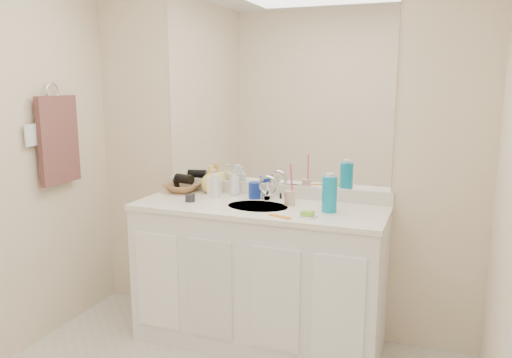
{
  "coord_description": "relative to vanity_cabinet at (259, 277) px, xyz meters",
  "views": [
    {
      "loc": [
        1.01,
        -1.71,
        1.61
      ],
      "look_at": [
        0.0,
        0.97,
        1.05
      ],
      "focal_mm": 35.0,
      "sensor_mm": 36.0,
      "label": 1
    }
  ],
  "objects": [
    {
      "name": "wall_back",
      "position": [
        0.0,
        0.28,
        0.77
      ],
      "size": [
        2.6,
        0.02,
        2.4
      ],
      "primitive_type": "cube",
      "color": "beige",
      "rests_on": "floor"
    },
    {
      "name": "vanity_cabinet",
      "position": [
        0.0,
        0.0,
        0.0
      ],
      "size": [
        1.5,
        0.55,
        0.85
      ],
      "primitive_type": "cube",
      "color": "white",
      "rests_on": "floor"
    },
    {
      "name": "countertop",
      "position": [
        0.0,
        0.0,
        0.44
      ],
      "size": [
        1.52,
        0.57,
        0.03
      ],
      "primitive_type": "cube",
      "color": "white",
      "rests_on": "vanity_cabinet"
    },
    {
      "name": "backsplash",
      "position": [
        0.0,
        0.26,
        0.5
      ],
      "size": [
        1.52,
        0.03,
        0.08
      ],
      "primitive_type": "cube",
      "color": "silver",
      "rests_on": "countertop"
    },
    {
      "name": "sink_basin",
      "position": [
        0.0,
        -0.02,
        0.44
      ],
      "size": [
        0.37,
        0.37,
        0.02
      ],
      "primitive_type": "cylinder",
      "color": "beige",
      "rests_on": "countertop"
    },
    {
      "name": "faucet",
      "position": [
        0.0,
        0.16,
        0.51
      ],
      "size": [
        0.02,
        0.02,
        0.11
      ],
      "primitive_type": "cylinder",
      "color": "silver",
      "rests_on": "countertop"
    },
    {
      "name": "mirror",
      "position": [
        0.0,
        0.27,
        1.14
      ],
      "size": [
        1.48,
        0.01,
        1.2
      ],
      "primitive_type": "cube",
      "color": "white",
      "rests_on": "wall_back"
    },
    {
      "name": "blue_mug",
      "position": [
        -0.09,
        0.16,
        0.51
      ],
      "size": [
        0.1,
        0.1,
        0.11
      ],
      "primitive_type": "cylinder",
      "rotation": [
        0.0,
        0.0,
        0.3
      ],
      "color": "#17339F",
      "rests_on": "countertop"
    },
    {
      "name": "tan_cup",
      "position": [
        0.17,
        0.07,
        0.5
      ],
      "size": [
        0.07,
        0.07,
        0.09
      ],
      "primitive_type": "cylinder",
      "rotation": [
        0.0,
        0.0,
        0.02
      ],
      "color": "#CEAB91",
      "rests_on": "countertop"
    },
    {
      "name": "toothbrush",
      "position": [
        0.18,
        0.07,
        0.6
      ],
      "size": [
        0.02,
        0.04,
        0.21
      ],
      "primitive_type": "cylinder",
      "rotation": [
        0.14,
        0.0,
        -0.27
      ],
      "color": "#DF3A81",
      "rests_on": "tan_cup"
    },
    {
      "name": "mouthwash_bottle",
      "position": [
        0.43,
        -0.0,
        0.56
      ],
      "size": [
        0.11,
        0.11,
        0.2
      ],
      "primitive_type": "cylinder",
      "rotation": [
        0.0,
        0.0,
        -0.3
      ],
      "color": "#0E8BB1",
      "rests_on": "countertop"
    },
    {
      "name": "soap_dish",
      "position": [
        0.34,
        -0.17,
        0.46
      ],
      "size": [
        0.1,
        0.09,
        0.01
      ],
      "primitive_type": "cube",
      "rotation": [
        0.0,
        0.0,
        -0.21
      ],
      "color": "white",
      "rests_on": "countertop"
    },
    {
      "name": "green_soap",
      "position": [
        0.34,
        -0.17,
        0.48
      ],
      "size": [
        0.07,
        0.05,
        0.02
      ],
      "primitive_type": "cube",
      "rotation": [
        0.0,
        0.0,
        -0.1
      ],
      "color": "#83D534",
      "rests_on": "soap_dish"
    },
    {
      "name": "orange_comb",
      "position": [
        0.2,
        -0.21,
        0.46
      ],
      "size": [
        0.14,
        0.07,
        0.01
      ],
      "primitive_type": "cube",
      "rotation": [
        0.0,
        0.0,
        -0.36
      ],
      "color": "orange",
      "rests_on": "countertop"
    },
    {
      "name": "dark_jar",
      "position": [
        -0.43,
        -0.06,
        0.48
      ],
      "size": [
        0.07,
        0.07,
        0.04
      ],
      "primitive_type": "cylinder",
      "rotation": [
        0.0,
        0.0,
        -0.11
      ],
      "color": "#242328",
      "rests_on": "countertop"
    },
    {
      "name": "extra_white_bottle",
      "position": [
        -0.32,
        0.08,
        0.53
      ],
      "size": [
        0.06,
        0.06,
        0.16
      ],
      "primitive_type": "cylinder",
      "rotation": [
        0.0,
        0.0,
        0.37
      ],
      "color": "white",
      "rests_on": "countertop"
    },
    {
      "name": "soap_bottle_white",
      "position": [
        -0.24,
        0.2,
        0.54
      ],
      "size": [
        0.07,
        0.07,
        0.17
      ],
      "primitive_type": "imported",
      "rotation": [
        0.0,
        0.0,
        -0.02
      ],
      "color": "white",
      "rests_on": "countertop"
    },
    {
      "name": "soap_bottle_cream",
      "position": [
        -0.37,
        0.16,
        0.54
      ],
      "size": [
        0.09,
        0.09,
        0.17
      ],
      "primitive_type": "imported",
      "rotation": [
        0.0,
        0.0,
        0.11
      ],
      "color": "#FCF3CE",
      "rests_on": "countertop"
    },
    {
      "name": "soap_bottle_yellow",
      "position": [
        -0.42,
        0.22,
        0.55
      ],
      "size": [
        0.18,
        0.18,
        0.18
      ],
      "primitive_type": "imported",
      "rotation": [
        0.0,
        0.0,
        -0.35
      ],
      "color": "#F9D160",
      "rests_on": "countertop"
    },
    {
      "name": "wicker_basket",
      "position": [
        -0.62,
        0.17,
        0.48
      ],
      "size": [
        0.26,
        0.26,
        0.06
      ],
      "primitive_type": "imported",
      "rotation": [
        0.0,
        0.0,
        -0.12
      ],
      "color": "brown",
      "rests_on": "countertop"
    },
    {
      "name": "hair_dryer",
      "position": [
        -0.6,
        0.17,
        0.54
      ],
      "size": [
        0.14,
        0.09,
        0.06
      ],
      "primitive_type": "cylinder",
      "rotation": [
        0.0,
        1.57,
        -0.22
      ],
      "color": "black",
      "rests_on": "wicker_basket"
    },
    {
      "name": "towel_ring",
      "position": [
        -1.27,
        -0.25,
        1.12
      ],
      "size": [
        0.01,
        0.11,
        0.11
      ],
      "primitive_type": "torus",
      "rotation": [
        0.0,
        1.57,
        0.0
      ],
      "color": "silver",
      "rests_on": "wall_left"
    },
    {
      "name": "hand_towel",
      "position": [
        -1.25,
        -0.25,
        0.82
      ],
      "size": [
        0.04,
        0.32,
        0.55
      ],
      "primitive_type": "cube",
      "color": "#462825",
      "rests_on": "towel_ring"
    },
    {
      "name": "switch_plate",
      "position": [
        -1.27,
        -0.45,
        0.88
      ],
      "size": [
        0.01,
        0.08,
        0.13
      ],
      "primitive_type": "cube",
      "color": "white",
      "rests_on": "wall_left"
    }
  ]
}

